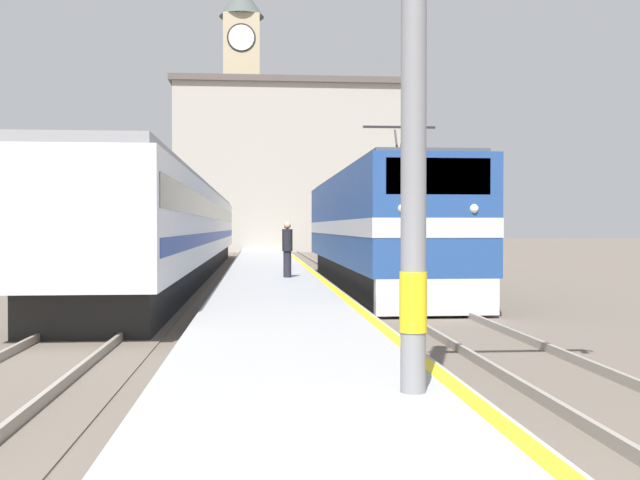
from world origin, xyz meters
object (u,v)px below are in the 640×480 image
catenary_mast (424,21)px  locomotive_train (374,229)px  clock_tower (242,109)px  passenger_train (182,228)px  person_on_platform (287,248)px

catenary_mast → locomotive_train: bearing=82.6°
clock_tower → locomotive_train: bearing=-83.7°
passenger_train → person_on_platform: bearing=-60.2°
locomotive_train → person_on_platform: (-2.96, -0.70, -0.63)m
locomotive_train → passenger_train: locomotive_train is taller
passenger_train → locomotive_train: bearing=-42.5°
catenary_mast → passenger_train: bearing=101.1°
passenger_train → person_on_platform: 8.31m
locomotive_train → person_on_platform: 3.11m
clock_tower → passenger_train: bearing=-92.2°
passenger_train → catenary_mast: size_ratio=5.11×
catenary_mast → person_on_platform: size_ratio=4.07×
locomotive_train → clock_tower: bearing=96.3°
person_on_platform → clock_tower: (-2.45, 49.82, 12.32)m
catenary_mast → person_on_platform: catenary_mast is taller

